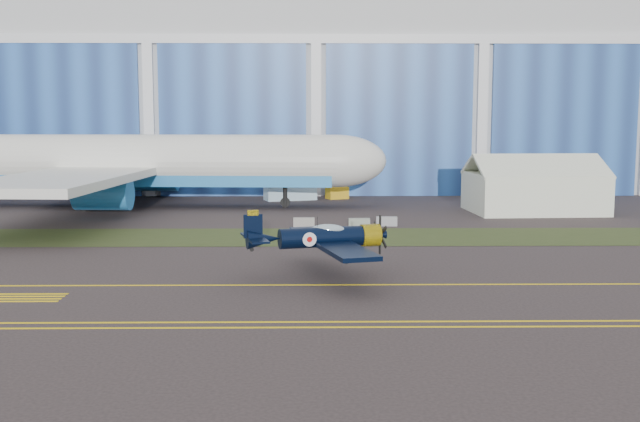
{
  "coord_description": "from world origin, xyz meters",
  "views": [
    {
      "loc": [
        -0.8,
        -50.3,
        10.18
      ],
      "look_at": [
        -0.05,
        6.31,
        3.22
      ],
      "focal_mm": 42.0,
      "sensor_mm": 36.0,
      "label": 1
    }
  ],
  "objects_px": {
    "jetliner": "(121,104)",
    "shipping_container": "(290,189)",
    "warbird": "(322,237)",
    "tug": "(337,193)",
    "tent": "(534,183)"
  },
  "relations": [
    {
      "from": "tent",
      "to": "shipping_container",
      "type": "xyz_separation_m",
      "value": [
        -27.15,
        12.91,
        -1.86
      ]
    },
    {
      "from": "jetliner",
      "to": "tug",
      "type": "bearing_deg",
      "value": 21.27
    },
    {
      "from": "tent",
      "to": "shipping_container",
      "type": "bearing_deg",
      "value": 151.63
    },
    {
      "from": "tent",
      "to": "warbird",
      "type": "bearing_deg",
      "value": -128.08
    },
    {
      "from": "warbird",
      "to": "tug",
      "type": "distance_m",
      "value": 48.23
    },
    {
      "from": "tug",
      "to": "shipping_container",
      "type": "bearing_deg",
      "value": 168.27
    },
    {
      "from": "warbird",
      "to": "tent",
      "type": "bearing_deg",
      "value": 39.75
    },
    {
      "from": "tent",
      "to": "tug",
      "type": "bearing_deg",
      "value": 143.12
    },
    {
      "from": "jetliner",
      "to": "shipping_container",
      "type": "bearing_deg",
      "value": 22.9
    },
    {
      "from": "shipping_container",
      "to": "tug",
      "type": "xyz_separation_m",
      "value": [
        6.0,
        1.32,
        -0.61
      ]
    },
    {
      "from": "warbird",
      "to": "jetliner",
      "type": "bearing_deg",
      "value": 104.39
    },
    {
      "from": "jetliner",
      "to": "warbird",
      "type": "bearing_deg",
      "value": -57.09
    },
    {
      "from": "warbird",
      "to": "shipping_container",
      "type": "xyz_separation_m",
      "value": [
        -3.29,
        46.79,
        -1.24
      ]
    },
    {
      "from": "jetliner",
      "to": "shipping_container",
      "type": "height_order",
      "value": "jetliner"
    },
    {
      "from": "tug",
      "to": "warbird",
      "type": "bearing_deg",
      "value": -117.38
    }
  ]
}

